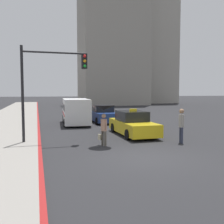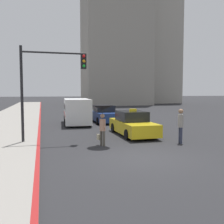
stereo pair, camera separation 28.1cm
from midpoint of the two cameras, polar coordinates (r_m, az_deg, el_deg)
The scene contains 9 objects.
ground_plane at distance 10.91m, azimuth 7.47°, elevation -9.96°, with size 300.00×300.00×0.00m, color #262628.
taxi at distance 16.47m, azimuth 4.98°, elevation -2.67°, with size 1.91×4.71×1.65m.
sedan_red at distance 23.10m, azimuth -1.29°, elevation -0.60°, with size 1.91×4.01×1.51m.
ambulance_van at distance 22.09m, azimuth -7.31°, elevation 0.41°, with size 2.36×5.33×2.12m.
pedestrian_with_umbrella at distance 13.04m, azimuth -1.47°, elevation -0.08°, with size 1.11×1.11×2.04m.
pedestrian_man at distance 14.20m, azimuth 15.28°, elevation -2.32°, with size 0.33×0.43×1.82m.
traffic_light at distance 14.10m, azimuth -12.82°, elevation 7.61°, with size 3.39×0.38×5.03m.
building_tower_near at distance 57.00m, azimuth 0.93°, elevation 15.95°, with size 13.36×10.11×28.25m.
building_tower_far at distance 67.36m, azimuth 9.65°, elevation 16.30°, with size 10.33×8.33×33.36m.
Camera 2 is at (-3.94, -9.79, 2.70)m, focal length 42.00 mm.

